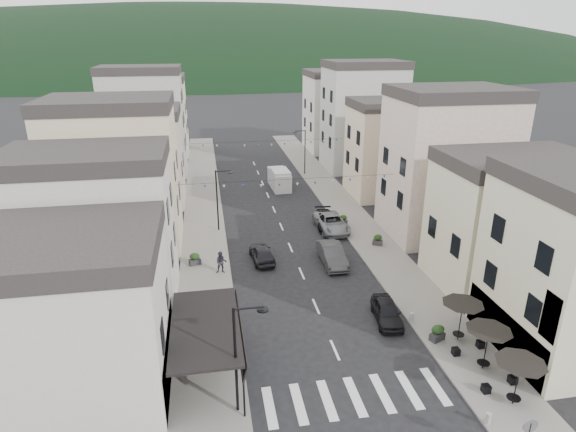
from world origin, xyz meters
name	(u,v)px	position (x,y,z in m)	size (l,w,h in m)	color
ground	(367,425)	(0.00, 0.00, 0.00)	(700.00, 700.00, 0.00)	black
sidewalk_left	(203,210)	(-7.50, 32.00, 0.06)	(4.00, 76.00, 0.12)	slate
sidewalk_right	(339,202)	(7.50, 32.00, 0.06)	(4.00, 76.00, 0.12)	slate
hill_backdrop	(211,64)	(0.00, 300.00, 0.00)	(640.00, 360.00, 70.00)	black
boutique_building	(41,328)	(-15.50, 5.00, 4.00)	(12.00, 8.00, 8.00)	beige
boutique_awning	(210,327)	(-7.25, 5.00, 3.11)	(3.77, 7.50, 3.28)	black
buildings_row_left	(136,145)	(-14.50, 37.75, 6.12)	(10.20, 54.16, 14.00)	beige
buildings_row_right	(387,136)	(14.50, 36.59, 6.32)	(10.20, 54.16, 14.50)	beige
cafe_terrace	(488,334)	(7.70, 2.80, 2.36)	(2.50, 8.10, 2.53)	black
streetlamp_left_near	(241,349)	(-5.82, 2.00, 3.70)	(1.70, 0.56, 6.00)	black
streetlamp_left_far	(220,194)	(-5.82, 26.00, 3.70)	(1.70, 0.56, 6.00)	black
streetlamp_right_far	(303,147)	(5.82, 44.00, 3.70)	(1.70, 0.56, 6.00)	black
bollards	(337,349)	(0.00, 5.50, 0.42)	(11.66, 10.26, 0.60)	gray
bunting_near	(288,183)	(0.00, 22.00, 5.65)	(19.00, 0.28, 0.62)	black
bunting_far	(265,144)	(0.00, 38.00, 5.65)	(19.00, 0.28, 0.62)	black
parked_car_a	(387,312)	(4.18, 8.49, 0.68)	(1.59, 3.96, 1.35)	black
parked_car_b	(332,255)	(2.80, 17.30, 0.80)	(1.68, 4.83, 1.59)	#323234
parked_car_c	(331,223)	(4.60, 24.31, 0.77)	(2.55, 5.52, 1.53)	gray
parked_car_d	(326,220)	(4.32, 25.30, 0.68)	(1.91, 4.70, 1.36)	black
parked_car_e	(262,253)	(-2.80, 18.77, 0.70)	(1.66, 4.12, 1.40)	black
delivery_van	(279,179)	(1.80, 38.54, 1.20)	(2.25, 5.18, 2.44)	silver
pedestrian_a	(220,309)	(-6.60, 10.30, 0.93)	(0.59, 0.39, 1.62)	black
pedestrian_b	(221,262)	(-6.22, 16.99, 1.02)	(0.87, 0.68, 1.80)	#27222D
planter_la	(232,332)	(-6.00, 8.00, 0.66)	(1.11, 0.83, 1.11)	#2E2D30
planter_lb	(195,259)	(-8.29, 18.81, 0.62)	(1.03, 0.76, 1.03)	#2A292C
planter_ra	(438,333)	(6.39, 5.76, 0.63)	(1.06, 0.84, 1.04)	#2A292C
planter_rb	(378,240)	(7.70, 19.98, 0.60)	(1.00, 0.80, 0.99)	#2E2E31
planter_rc	(343,220)	(6.00, 25.19, 0.61)	(1.03, 0.81, 1.01)	#313234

